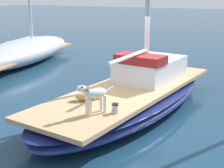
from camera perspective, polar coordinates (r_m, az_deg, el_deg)
The scene contains 7 objects.
ground_plane at distance 9.06m, azimuth 3.05°, elevation -4.67°, with size 120.00×120.00×0.00m, color navy.
sailboat_main at distance 8.95m, azimuth 3.09°, elevation -2.66°, with size 3.13×7.43×0.66m.
cabin_house at distance 9.72m, azimuth 6.56°, elevation 2.83°, with size 1.59×2.33×0.84m.
dog_white at distance 6.85m, azimuth -3.15°, elevation -1.88°, with size 0.47×0.89×0.70m.
dog_tan at distance 7.84m, azimuth -4.02°, elevation -2.03°, with size 0.64×0.81×0.22m.
deck_winch at distance 6.99m, azimuth 0.54°, elevation -4.27°, with size 0.16×0.16×0.21m.
moored_boat_port_side at distance 15.59m, azimuth -14.96°, elevation 5.58°, with size 3.77×7.65×6.11m.
Camera 1 is at (3.67, -7.67, 3.13)m, focal length 52.77 mm.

